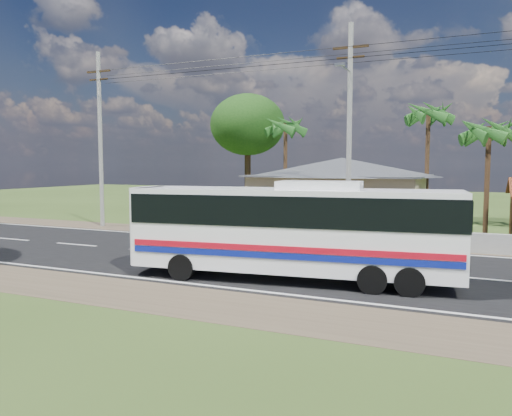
{
  "coord_description": "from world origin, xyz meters",
  "views": [
    {
      "loc": [
        8.99,
        -18.68,
        3.97
      ],
      "look_at": [
        0.27,
        1.0,
        2.08
      ],
      "focal_mm": 35.0,
      "sensor_mm": 36.0,
      "label": 1
    }
  ],
  "objects": [
    {
      "name": "tree_behind_house",
      "position": [
        -8.0,
        18.0,
        7.12
      ],
      "size": [
        6.0,
        6.0,
        9.61
      ],
      "color": "#47301E",
      "rests_on": "ground"
    },
    {
      "name": "utility_poles",
      "position": [
        2.67,
        6.49,
        5.77
      ],
      "size": [
        32.8,
        2.22,
        11.0
      ],
      "color": "#9E9E99",
      "rests_on": "ground"
    },
    {
      "name": "coach_bus",
      "position": [
        3.33,
        -2.83,
        1.95
      ],
      "size": [
        11.2,
        3.69,
        3.42
      ],
      "rotation": [
        0.0,
        0.0,
        0.13
      ],
      "color": "white",
      "rests_on": "ground"
    },
    {
      "name": "house",
      "position": [
        1.0,
        13.0,
        2.64
      ],
      "size": [
        12.4,
        10.0,
        5.0
      ],
      "color": "tan",
      "rests_on": "ground"
    },
    {
      "name": "palm_near",
      "position": [
        9.5,
        11.0,
        5.71
      ],
      "size": [
        2.8,
        2.8,
        6.7
      ],
      "color": "#47301E",
      "rests_on": "ground"
    },
    {
      "name": "road",
      "position": [
        0.0,
        0.0,
        0.01
      ],
      "size": [
        120.0,
        16.0,
        0.03
      ],
      "color": "black",
      "rests_on": "ground"
    },
    {
      "name": "ground",
      "position": [
        0.0,
        0.0,
        0.0
      ],
      "size": [
        120.0,
        120.0,
        0.0
      ],
      "primitive_type": "plane",
      "color": "#2E4518",
      "rests_on": "ground"
    },
    {
      "name": "palm_mid",
      "position": [
        6.0,
        15.5,
        7.16
      ],
      "size": [
        2.8,
        2.8,
        8.2
      ],
      "color": "#47301E",
      "rests_on": "ground"
    },
    {
      "name": "palm_far",
      "position": [
        -4.0,
        16.0,
        6.68
      ],
      "size": [
        2.8,
        2.8,
        7.7
      ],
      "color": "#47301E",
      "rests_on": "ground"
    },
    {
      "name": "person",
      "position": [
        7.43,
        6.05,
        0.75
      ],
      "size": [
        0.55,
        0.36,
        1.5
      ],
      "primitive_type": "imported",
      "rotation": [
        0.0,
        0.0,
        3.15
      ],
      "color": "navy",
      "rests_on": "ground"
    }
  ]
}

